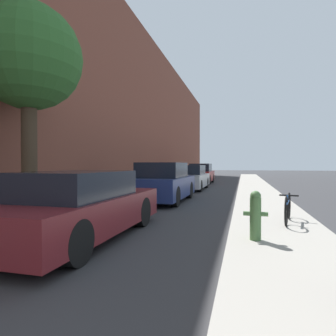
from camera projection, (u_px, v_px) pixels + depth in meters
name	position (u px, v px, depth m)	size (l,w,h in m)	color
ground_plane	(200.00, 192.00, 14.97)	(120.00, 120.00, 0.00)	#333335
sidewalk_left	(149.00, 190.00, 15.71)	(2.00, 52.00, 0.12)	#9E998E
sidewalk_right	(258.00, 192.00, 14.23)	(2.00, 52.00, 0.12)	#9E998E
building_facade_left	(126.00, 101.00, 16.00)	(0.70, 52.00, 10.15)	brown
parked_car_maroon	(79.00, 206.00, 5.55)	(1.79, 4.44, 1.33)	black
parked_car_navy	(163.00, 183.00, 11.22)	(1.79, 4.20, 1.54)	black
parked_car_silver	(190.00, 178.00, 16.71)	(1.81, 4.47, 1.43)	black
parked_car_red	(201.00, 174.00, 22.11)	(1.72, 3.98, 1.54)	black
street_tree_near	(29.00, 59.00, 6.95)	(2.57, 2.57, 5.28)	#423323
fire_hydrant	(255.00, 215.00, 5.05)	(0.42, 0.20, 0.88)	#47703D
bicycle	(288.00, 208.00, 6.59)	(0.48, 1.58, 0.65)	black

